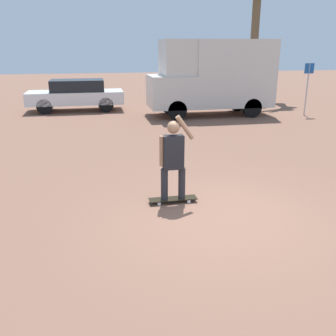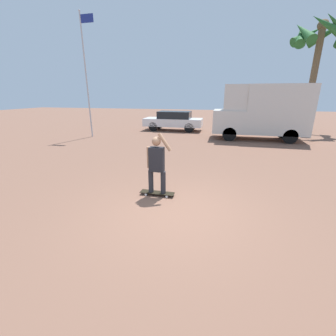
# 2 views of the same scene
# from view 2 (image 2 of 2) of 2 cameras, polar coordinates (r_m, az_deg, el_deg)

# --- Properties ---
(ground_plane) EXTENTS (80.00, 80.00, 0.00)m
(ground_plane) POSITION_cam_2_polar(r_m,az_deg,el_deg) (5.57, 1.61, -10.89)
(ground_plane) COLOR brown
(skateboard) EXTENTS (0.97, 0.24, 0.09)m
(skateboard) POSITION_cam_2_polar(r_m,az_deg,el_deg) (6.36, -2.77, -6.30)
(skateboard) COLOR black
(skateboard) RESTS_ON ground_plane
(person_skateboarder) EXTENTS (0.69, 0.24, 1.69)m
(person_skateboarder) POSITION_cam_2_polar(r_m,az_deg,el_deg) (6.05, -2.90, 1.59)
(person_skateboarder) COLOR #28282D
(person_skateboarder) RESTS_ON skateboard
(camper_van) EXTENTS (5.48, 2.07, 3.30)m
(camper_van) POSITION_cam_2_polar(r_m,az_deg,el_deg) (15.29, 22.82, 13.24)
(camper_van) COLOR black
(camper_van) RESTS_ON ground_plane
(parked_car_white) EXTENTS (4.53, 1.74, 1.49)m
(parked_car_white) POSITION_cam_2_polar(r_m,az_deg,el_deg) (18.07, 1.41, 12.01)
(parked_car_white) COLOR black
(parked_car_white) RESTS_ON ground_plane
(palm_tree_near_van) EXTENTS (3.87, 4.09, 7.88)m
(palm_tree_near_van) POSITION_cam_2_polar(r_m,az_deg,el_deg) (20.98, 34.15, 25.58)
(palm_tree_near_van) COLOR brown
(palm_tree_near_van) RESTS_ON ground_plane
(flagpole) EXTENTS (0.91, 0.12, 7.41)m
(flagpole) POSITION_cam_2_polar(r_m,az_deg,el_deg) (16.04, -20.02, 22.07)
(flagpole) COLOR #B7B7BC
(flagpole) RESTS_ON ground_plane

